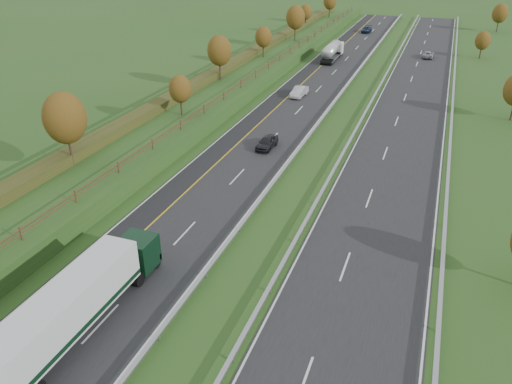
{
  "coord_description": "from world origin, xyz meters",
  "views": [
    {
      "loc": [
        19.75,
        -9.22,
        23.11
      ],
      "look_at": [
        5.81,
        28.48,
        2.2
      ],
      "focal_mm": 35.0,
      "sensor_mm": 36.0,
      "label": 1
    }
  ],
  "objects_px": {
    "car_dark_near": "(267,142)",
    "car_silver_mid": "(299,92)",
    "box_lorry": "(75,305)",
    "car_oncoming": "(428,54)",
    "car_small_far": "(367,29)",
    "road_tanker": "(332,51)"
  },
  "relations": [
    {
      "from": "box_lorry",
      "to": "car_oncoming",
      "type": "bearing_deg",
      "value": 79.94
    },
    {
      "from": "car_dark_near",
      "to": "car_silver_mid",
      "type": "distance_m",
      "value": 22.2
    },
    {
      "from": "car_dark_near",
      "to": "car_small_far",
      "type": "bearing_deg",
      "value": 93.54
    },
    {
      "from": "car_silver_mid",
      "to": "car_oncoming",
      "type": "distance_m",
      "value": 40.06
    },
    {
      "from": "box_lorry",
      "to": "car_small_far",
      "type": "xyz_separation_m",
      "value": [
        -0.48,
        117.43,
        -1.55
      ]
    },
    {
      "from": "road_tanker",
      "to": "car_dark_near",
      "type": "xyz_separation_m",
      "value": [
        3.04,
        -49.37,
        -1.1
      ]
    },
    {
      "from": "car_silver_mid",
      "to": "car_oncoming",
      "type": "bearing_deg",
      "value": 68.28
    },
    {
      "from": "box_lorry",
      "to": "car_small_far",
      "type": "distance_m",
      "value": 117.44
    },
    {
      "from": "car_small_far",
      "to": "car_oncoming",
      "type": "xyz_separation_m",
      "value": [
        16.79,
        -25.48,
        -0.09
      ]
    },
    {
      "from": "car_dark_near",
      "to": "car_oncoming",
      "type": "bearing_deg",
      "value": 77.77
    },
    {
      "from": "box_lorry",
      "to": "car_oncoming",
      "type": "height_order",
      "value": "box_lorry"
    },
    {
      "from": "car_silver_mid",
      "to": "car_small_far",
      "type": "relative_size",
      "value": 0.92
    },
    {
      "from": "car_dark_near",
      "to": "car_silver_mid",
      "type": "bearing_deg",
      "value": 98.33
    },
    {
      "from": "road_tanker",
      "to": "car_silver_mid",
      "type": "relative_size",
      "value": 2.38
    },
    {
      "from": "car_dark_near",
      "to": "car_small_far",
      "type": "height_order",
      "value": "car_small_far"
    },
    {
      "from": "car_oncoming",
      "to": "car_small_far",
      "type": "bearing_deg",
      "value": -55.98
    },
    {
      "from": "road_tanker",
      "to": "car_oncoming",
      "type": "distance_m",
      "value": 20.33
    },
    {
      "from": "road_tanker",
      "to": "car_dark_near",
      "type": "distance_m",
      "value": 49.48
    },
    {
      "from": "car_silver_mid",
      "to": "car_oncoming",
      "type": "height_order",
      "value": "car_silver_mid"
    },
    {
      "from": "car_dark_near",
      "to": "car_small_far",
      "type": "relative_size",
      "value": 0.83
    },
    {
      "from": "car_silver_mid",
      "to": "car_oncoming",
      "type": "relative_size",
      "value": 1.0
    },
    {
      "from": "car_dark_near",
      "to": "car_oncoming",
      "type": "distance_m",
      "value": 60.09
    }
  ]
}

